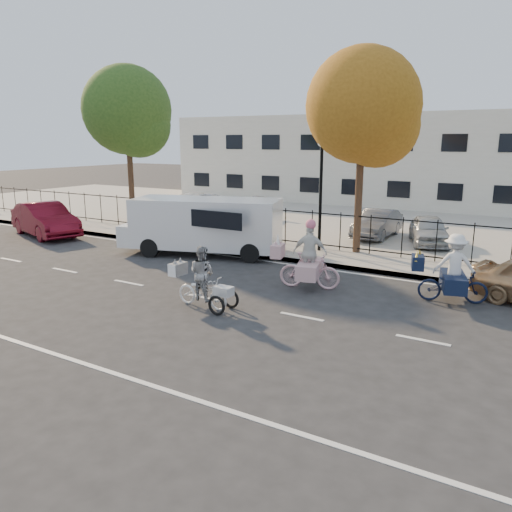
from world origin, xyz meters
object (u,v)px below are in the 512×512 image
Objects in this scene: bull_bike at (453,275)px; lot_car_d at (429,230)px; white_van at (204,224)px; lot_car_a at (237,209)px; zebra_trike at (202,284)px; pedestrian at (228,223)px; lamppost at (321,174)px; unicorn_bike at (309,263)px; lot_car_c at (377,224)px; red_sedan at (45,220)px; lot_car_b at (192,206)px.

lot_car_d is (-2.11, 7.04, -0.03)m from bull_bike.
white_van reaches higher than lot_car_a.
zebra_trike is at bearing -127.12° from lot_car_d.
lot_car_d is at bearing -174.65° from pedestrian.
lamppost reaches higher than unicorn_bike.
lot_car_c is (1.23, 11.27, 0.10)m from zebra_trike.
bull_bike is 0.58× the size of lot_car_c.
lot_car_c reaches higher than lot_car_d.
zebra_trike is 7.45m from pedestrian.
lot_car_d is at bearing 20.89° from white_van.
lot_car_a is 10.28m from lot_car_d.
red_sedan is 9.04m from pedestrian.
pedestrian is at bearing -165.81° from lamppost.
pedestrian is at bearing -59.80° from red_sedan.
lot_car_a is (-2.94, 6.90, -0.47)m from white_van.
lamppost is 2.39× the size of pedestrian.
lot_car_b is at bearing 157.78° from lamppost.
lamppost reaches higher than zebra_trike.
lamppost is 2.02× the size of unicorn_bike.
pedestrian reaches higher than bull_bike.
unicorn_bike is 5.86m from white_van.
pedestrian is at bearing 57.69° from bull_bike.
unicorn_bike is 14.13m from red_sedan.
pedestrian reaches higher than lot_car_c.
lot_car_d is at bearing 0.56° from bull_bike.
zebra_trike is 0.39× the size of lot_car_b.
pedestrian is at bearing 42.25° from unicorn_bike.
zebra_trike is 0.91× the size of unicorn_bike.
lamppost is 13.04m from red_sedan.
bull_bike reaches higher than red_sedan.
zebra_trike is at bearing -44.74° from lot_car_b.
lamppost is at bearing -16.96° from lot_car_a.
bull_bike is at bearing -33.13° from lamppost.
lot_car_b is (-10.75, 8.19, 0.07)m from unicorn_bike.
white_van reaches higher than zebra_trike.
zebra_trike is at bearing -92.90° from red_sedan.
lot_car_c is 1.05× the size of lot_car_d.
lot_car_d is at bearing -15.79° from zebra_trike.
red_sedan reaches higher than lot_car_a.
white_van is (-3.73, 5.16, 0.56)m from zebra_trike.
lot_car_b reaches higher than lot_car_c.
bull_bike is 0.61× the size of lot_car_d.
red_sedan is (-18.00, 0.61, 0.00)m from bull_bike.
unicorn_bike reaches higher than bull_bike.
lot_car_d is (12.59, -0.31, -0.11)m from lot_car_b.
zebra_trike is 11.34m from lot_car_c.
lot_car_c is at bearing 151.50° from lot_car_d.
bull_bike is at bearing 137.56° from pedestrian.
white_van is at bearing 56.46° from pedestrian.
lamppost reaches higher than lot_car_b.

